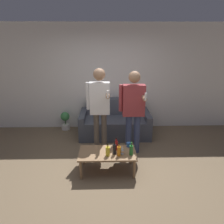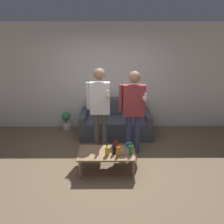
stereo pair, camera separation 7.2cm
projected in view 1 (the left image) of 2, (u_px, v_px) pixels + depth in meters
ground_plane at (108, 171)px, 4.00m from camera, size 16.00×16.00×0.00m
wall_back at (107, 78)px, 5.65m from camera, size 8.00×0.06×2.70m
couch at (115, 122)px, 5.49m from camera, size 1.71×0.94×0.86m
coffee_table at (107, 154)px, 3.91m from camera, size 1.02×0.57×0.38m
bottle_orange at (119, 151)px, 3.75m from camera, size 0.06×0.06×0.23m
bottle_green at (116, 145)px, 3.95m from camera, size 0.07×0.07×0.24m
bottle_dark at (108, 151)px, 3.76m from camera, size 0.07×0.07×0.22m
bottle_yellow at (114, 149)px, 3.80m from camera, size 0.06×0.06×0.25m
bottle_red at (131, 150)px, 3.78m from camera, size 0.07×0.07×0.24m
wine_glass_near at (122, 149)px, 3.81m from camera, size 0.06×0.06×0.15m
cup_on_table at (128, 145)px, 4.08m from camera, size 0.08×0.08×0.08m
person_standing_left at (100, 104)px, 4.37m from camera, size 0.47×0.44×1.78m
person_standing_right at (133, 107)px, 4.35m from camera, size 0.51×0.44×1.73m
potted_plant at (65, 120)px, 5.78m from camera, size 0.23×0.23×0.48m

